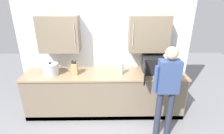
# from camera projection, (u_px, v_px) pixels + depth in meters

# --- Properties ---
(back_wall_tiled) EXTENTS (3.59, 0.44, 2.86)m
(back_wall_tiled) POSITION_uv_depth(u_px,v_px,m) (104.00, 41.00, 3.71)
(back_wall_tiled) COLOR silver
(back_wall_tiled) RESTS_ON ground_plane
(counter_unit) EXTENTS (3.25, 0.70, 0.92)m
(counter_unit) POSITION_uv_depth(u_px,v_px,m) (105.00, 93.00, 3.80)
(counter_unit) COLOR #756651
(counter_unit) RESTS_ON ground_plane
(microwave_oven) EXTENTS (0.67, 0.82, 0.34)m
(microwave_oven) POSITION_uv_depth(u_px,v_px,m) (156.00, 64.00, 3.60)
(microwave_oven) COLOR black
(microwave_oven) RESTS_ON counter_unit
(stock_pot) EXTENTS (0.40, 0.30, 0.26)m
(stock_pot) POSITION_uv_depth(u_px,v_px,m) (51.00, 69.00, 3.51)
(stock_pot) COLOR #B7BABF
(stock_pot) RESTS_ON counter_unit
(knife_block) EXTENTS (0.11, 0.15, 0.30)m
(knife_block) POSITION_uv_depth(u_px,v_px,m) (75.00, 69.00, 3.53)
(knife_block) COLOR tan
(knife_block) RESTS_ON counter_unit
(thermos_flask) EXTENTS (0.09, 0.09, 0.24)m
(thermos_flask) POSITION_uv_depth(u_px,v_px,m) (121.00, 69.00, 3.52)
(thermos_flask) COLOR #B7BABF
(thermos_flask) RESTS_ON counter_unit
(person_figure) EXTENTS (0.44, 0.57, 1.67)m
(person_figure) POSITION_uv_depth(u_px,v_px,m) (167.00, 86.00, 2.94)
(person_figure) COLOR #282D3D
(person_figure) RESTS_ON ground_plane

